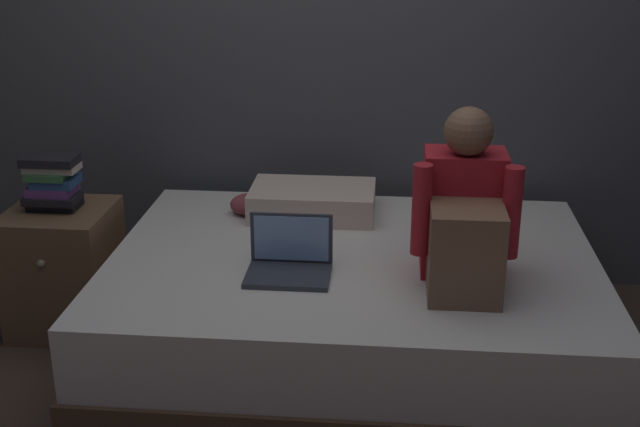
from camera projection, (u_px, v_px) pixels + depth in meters
ground_plane at (297, 394)px, 3.24m from camera, size 8.00×8.00×0.00m
wall_back at (324, 8)px, 3.89m from camera, size 5.60×0.10×2.70m
bed at (352, 308)px, 3.42m from camera, size 2.00×1.50×0.48m
nightstand at (65, 269)px, 3.68m from camera, size 0.44×0.46×0.56m
person_sitting at (464, 219)px, 3.02m from camera, size 0.39×0.44×0.66m
laptop at (290, 260)px, 3.15m from camera, size 0.32×0.23×0.22m
pillow at (313, 201)px, 3.75m from camera, size 0.56×0.36×0.13m
book_stack at (52, 183)px, 3.55m from camera, size 0.24×0.17×0.24m
clothes_pile at (255, 208)px, 3.72m from camera, size 0.25×0.24×0.10m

